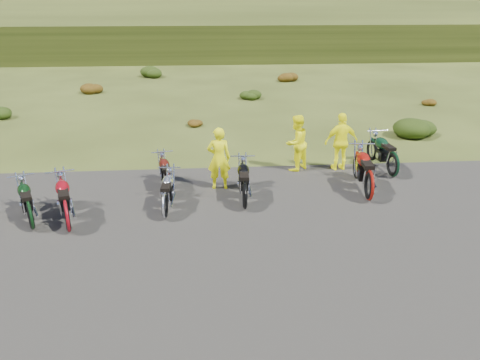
{
  "coord_description": "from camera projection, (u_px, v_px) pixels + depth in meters",
  "views": [
    {
      "loc": [
        0.07,
        -10.0,
        5.17
      ],
      "look_at": [
        0.89,
        0.44,
        1.0
      ],
      "focal_mm": 35.0,
      "sensor_mm": 36.0,
      "label": 1
    }
  ],
  "objects": [
    {
      "name": "ground",
      "position": [
        204.0,
        227.0,
        11.17
      ],
      "size": [
        300.0,
        300.0,
        0.0
      ],
      "primitive_type": "plane",
      "color": "#364015",
      "rests_on": "ground"
    },
    {
      "name": "gravel_pad",
      "position": [
        205.0,
        273.0,
        9.32
      ],
      "size": [
        20.0,
        12.0,
        0.04
      ],
      "primitive_type": "cube",
      "color": "black",
      "rests_on": "ground"
    },
    {
      "name": "hill_slope",
      "position": [
        202.0,
        39.0,
        57.49
      ],
      "size": [
        300.0,
        45.97,
        9.37
      ],
      "primitive_type": null,
      "rotation": [
        0.14,
        0.0,
        0.0
      ],
      "color": "#2C3612",
      "rests_on": "ground"
    },
    {
      "name": "hill_plateau",
      "position": [
        201.0,
        17.0,
        113.07
      ],
      "size": [
        300.0,
        90.0,
        9.17
      ],
      "primitive_type": "cube",
      "color": "#2C3612",
      "rests_on": "ground"
    },
    {
      "name": "shrub_2",
      "position": [
        90.0,
        87.0,
        25.96
      ],
      "size": [
        1.3,
        1.3,
        0.77
      ],
      "primitive_type": "ellipsoid",
      "color": "#5F290B",
      "rests_on": "ground"
    },
    {
      "name": "shrub_3",
      "position": [
        152.0,
        70.0,
        31.05
      ],
      "size": [
        1.56,
        1.56,
        0.92
      ],
      "primitive_type": "ellipsoid",
      "color": "#1A310C",
      "rests_on": "ground"
    },
    {
      "name": "shrub_4",
      "position": [
        193.0,
        121.0,
        19.58
      ],
      "size": [
        0.77,
        0.77,
        0.45
      ],
      "primitive_type": "ellipsoid",
      "color": "#5F290B",
      "rests_on": "ground"
    },
    {
      "name": "shrub_5",
      "position": [
        250.0,
        93.0,
        24.67
      ],
      "size": [
        1.03,
        1.03,
        0.61
      ],
      "primitive_type": "ellipsoid",
      "color": "#1A310C",
      "rests_on": "ground"
    },
    {
      "name": "shrub_6",
      "position": [
        287.0,
        75.0,
        29.76
      ],
      "size": [
        1.3,
        1.3,
        0.77
      ],
      "primitive_type": "ellipsoid",
      "color": "#5F290B",
      "rests_on": "ground"
    },
    {
      "name": "shrub_7",
      "position": [
        416.0,
        124.0,
        18.17
      ],
      "size": [
        1.56,
        1.56,
        0.92
      ],
      "primitive_type": "ellipsoid",
      "color": "#1A310C",
      "rests_on": "ground"
    },
    {
      "name": "shrub_8",
      "position": [
        427.0,
        100.0,
        23.38
      ],
      "size": [
        0.77,
        0.77,
        0.45
      ],
      "primitive_type": "ellipsoid",
      "color": "#5F290B",
      "rests_on": "ground"
    },
    {
      "name": "motorcycle_1",
      "position": [
        69.0,
        232.0,
        10.93
      ],
      "size": [
        1.34,
        2.24,
        1.11
      ],
      "primitive_type": null,
      "rotation": [
        0.0,
        0.0,
        1.89
      ],
      "color": "maroon",
      "rests_on": "ground"
    },
    {
      "name": "motorcycle_2",
      "position": [
        33.0,
        230.0,
        11.02
      ],
      "size": [
        1.4,
        2.03,
        1.02
      ],
      "primitive_type": null,
      "rotation": [
        0.0,
        0.0,
        2.0
      ],
      "color": "black",
      "rests_on": "ground"
    },
    {
      "name": "motorcycle_3",
      "position": [
        166.0,
        219.0,
        11.57
      ],
      "size": [
        0.74,
        1.9,
        0.98
      ],
      "primitive_type": null,
      "rotation": [
        0.0,
        0.0,
        1.51
      ],
      "color": "silver",
      "rests_on": "ground"
    },
    {
      "name": "motorcycle_4",
      "position": [
        169.0,
        197.0,
        12.8
      ],
      "size": [
        1.0,
        1.96,
        0.98
      ],
      "primitive_type": null,
      "rotation": [
        0.0,
        0.0,
        1.78
      ],
      "color": "#49120C",
      "rests_on": "ground"
    },
    {
      "name": "motorcycle_5",
      "position": [
        245.0,
        209.0,
        12.08
      ],
      "size": [
        0.76,
        2.07,
        1.07
      ],
      "primitive_type": null,
      "rotation": [
        0.0,
        0.0,
        1.53
      ],
      "color": "black",
      "rests_on": "ground"
    },
    {
      "name": "motorcycle_6",
      "position": [
        368.0,
        201.0,
        12.58
      ],
      "size": [
        1.01,
        2.39,
        1.22
      ],
      "primitive_type": null,
      "rotation": [
        0.0,
        0.0,
        1.47
      ],
      "color": "maroon",
      "rests_on": "ground"
    },
    {
      "name": "motorcycle_7",
      "position": [
        391.0,
        177.0,
        14.21
      ],
      "size": [
        0.92,
        2.23,
        1.14
      ],
      "primitive_type": null,
      "rotation": [
        0.0,
        0.0,
        1.66
      ],
      "color": "black",
      "rests_on": "ground"
    },
    {
      "name": "person_middle",
      "position": [
        219.0,
        159.0,
        13.02
      ],
      "size": [
        0.65,
        0.43,
        1.78
      ],
      "primitive_type": "imported",
      "rotation": [
        0.0,
        0.0,
        3.13
      ],
      "color": "#F8F70D",
      "rests_on": "ground"
    },
    {
      "name": "person_right_a",
      "position": [
        296.0,
        144.0,
        14.43
      ],
      "size": [
        1.07,
        1.05,
        1.74
      ],
      "primitive_type": "imported",
      "rotation": [
        0.0,
        0.0,
        3.83
      ],
      "color": "#F8F70D",
      "rests_on": "ground"
    },
    {
      "name": "person_right_b",
      "position": [
        341.0,
        143.0,
        14.46
      ],
      "size": [
        1.1,
        0.56,
        1.8
      ],
      "primitive_type": "imported",
      "rotation": [
        0.0,
        0.0,
        3.26
      ],
      "color": "#F8F70D",
      "rests_on": "ground"
    }
  ]
}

